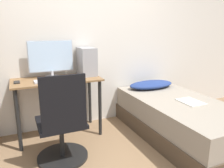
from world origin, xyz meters
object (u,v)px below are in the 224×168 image
at_px(office_chair, 62,130).
at_px(monitor, 51,58).
at_px(keyboard, 53,80).
at_px(pc_tower, 87,61).
at_px(bed, 179,119).

xyz_separation_m(office_chair, monitor, (0.05, 0.78, 0.66)).
bearing_deg(keyboard, office_chair, -91.32).
relative_size(monitor, keyboard, 1.35).
height_order(office_chair, monitor, monitor).
bearing_deg(monitor, pc_tower, -9.04).
distance_m(office_chair, bed, 1.52).
height_order(monitor, pc_tower, monitor).
bearing_deg(bed, keyboard, 159.50).
relative_size(bed, keyboard, 4.37).
height_order(office_chair, keyboard, office_chair).
bearing_deg(pc_tower, office_chair, -125.78).
distance_m(bed, keyboard, 1.69).
bearing_deg(office_chair, keyboard, 88.68).
bearing_deg(bed, pc_tower, 143.39).
bearing_deg(pc_tower, monitor, 170.96).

